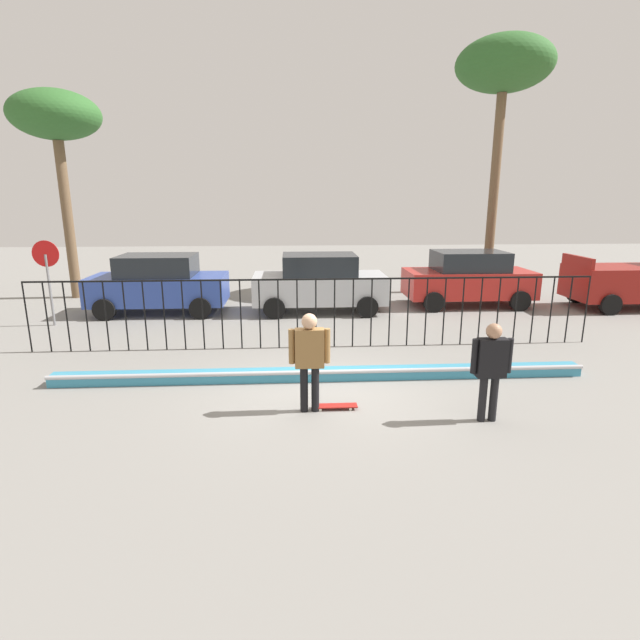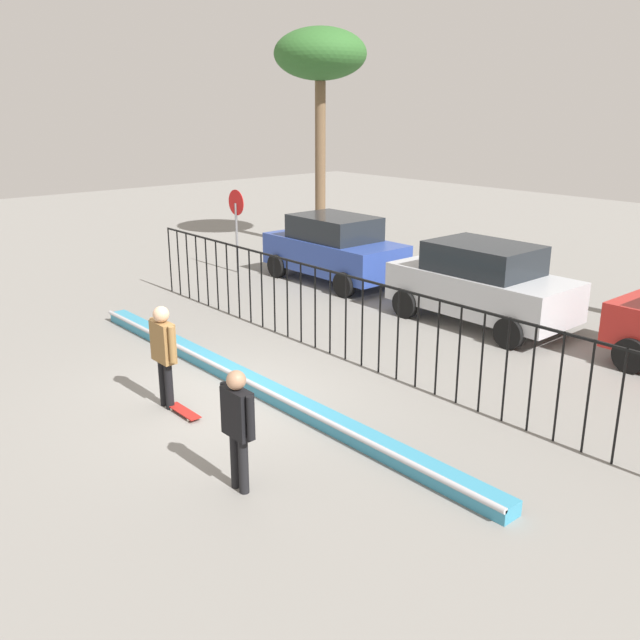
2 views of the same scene
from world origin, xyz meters
name	(u,v)px [view 2 (image 2 of 2)]	position (x,y,z in m)	size (l,w,h in m)	color
ground_plane	(221,399)	(0.00, 0.00, 0.00)	(60.00, 60.00, 0.00)	gray
bowl_coping_ledge	(252,383)	(0.00, 0.66, 0.12)	(11.00, 0.41, 0.27)	teal
perimeter_fence	(346,308)	(0.00, 2.97, 1.09)	(14.04, 0.04, 1.76)	black
skateboarder	(163,348)	(-0.31, -0.87, 1.07)	(0.72, 0.27, 1.78)	black
skateboard	(184,411)	(0.14, -0.82, 0.06)	(0.80, 0.20, 0.07)	#A51E19
camera_operator	(238,420)	(2.68, -1.44, 1.02)	(0.69, 0.26, 1.71)	black
parked_car_blue	(334,248)	(-4.90, 7.08, 0.97)	(4.30, 2.12, 1.90)	#2D479E
parked_car_silver	(482,283)	(0.32, 6.95, 0.97)	(4.30, 2.12, 1.90)	#B7BABF
stop_sign	(236,219)	(-7.64, 5.61, 1.62)	(0.76, 0.07, 2.50)	slate
palm_tree_short	(320,59)	(-8.74, 9.89, 6.33)	(3.06, 3.06, 7.33)	brown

